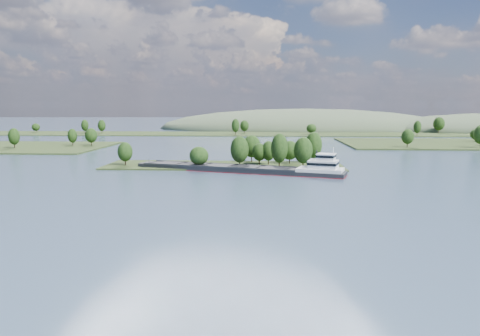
{
  "coord_description": "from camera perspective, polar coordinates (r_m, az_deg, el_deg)",
  "views": [
    {
      "loc": [
        17.57,
        -16.08,
        25.71
      ],
      "look_at": [
        9.6,
        130.0,
        6.0
      ],
      "focal_mm": 35.0,
      "sensor_mm": 36.0,
      "label": 1
    }
  ],
  "objects": [
    {
      "name": "hill_west",
      "position": [
        518.46,
        7.84,
        4.76
      ],
      "size": [
        320.0,
        160.0,
        44.0
      ],
      "primitive_type": "ellipsoid",
      "color": "#3F4E36",
      "rests_on": "ground"
    },
    {
      "name": "tree_island",
      "position": [
        196.58,
        0.55,
        1.41
      ],
      "size": [
        100.0,
        31.19,
        15.26
      ],
      "color": "#233216",
      "rests_on": "ground"
    },
    {
      "name": "cargo_barge",
      "position": [
        180.18,
        1.43,
        -0.07
      ],
      "size": [
        83.0,
        34.16,
        11.34
      ],
      "color": "black",
      "rests_on": "ground"
    },
    {
      "name": "back_shoreline",
      "position": [
        416.75,
        2.03,
        4.23
      ],
      "size": [
        900.0,
        60.0,
        15.76
      ],
      "color": "#233216",
      "rests_on": "ground"
    },
    {
      "name": "ground",
      "position": [
        139.59,
        -4.17,
        -2.96
      ],
      "size": [
        1800.0,
        1800.0,
        0.0
      ],
      "primitive_type": "plane",
      "color": "#3A4D65",
      "rests_on": "ground"
    }
  ]
}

